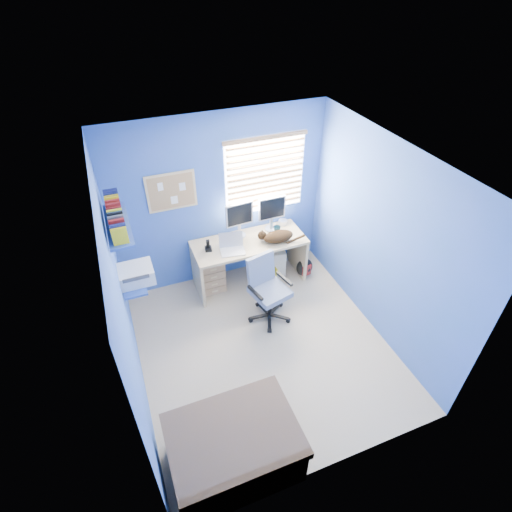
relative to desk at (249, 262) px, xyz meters
name	(u,v)px	position (x,y,z in m)	size (l,w,h in m)	color
floor	(264,346)	(-0.28, -1.26, -0.37)	(3.00, 3.20, 0.00)	#C5B394
ceiling	(267,164)	(-0.28, -1.26, 2.13)	(3.00, 3.20, 0.00)	white
wall_back	(221,202)	(-0.28, 0.34, 0.88)	(3.00, 0.01, 2.50)	#4363C6
wall_front	(342,393)	(-0.28, -2.86, 0.88)	(3.00, 0.01, 2.50)	#4363C6
wall_left	(123,307)	(-1.78, -1.26, 0.88)	(0.01, 3.20, 2.50)	#4363C6
wall_right	(381,242)	(1.22, -1.26, 0.88)	(0.01, 3.20, 2.50)	#4363C6
desk	(249,262)	(0.00, 0.00, 0.00)	(1.61, 0.65, 0.74)	#D3B785
laptop	(232,245)	(-0.29, -0.14, 0.48)	(0.33, 0.26, 0.22)	silver
monitor_left	(239,220)	(-0.08, 0.18, 0.64)	(0.40, 0.12, 0.54)	silver
monitor_right	(271,214)	(0.41, 0.17, 0.64)	(0.40, 0.12, 0.54)	silver
phone	(208,245)	(-0.59, 0.01, 0.45)	(0.09, 0.11, 0.17)	black
mug	(277,230)	(0.46, 0.06, 0.42)	(0.10, 0.09, 0.10)	#255B5F
cd_spindle	(283,222)	(0.63, 0.23, 0.41)	(0.13, 0.13, 0.07)	silver
cat	(278,237)	(0.39, -0.15, 0.45)	(0.44, 0.23, 0.16)	black
tower_pc	(277,258)	(0.49, 0.10, -0.14)	(0.19, 0.44, 0.45)	beige
drawer_boxes	(212,275)	(-0.57, 0.04, -0.10)	(0.35, 0.28, 0.54)	tan
yellow_book	(273,273)	(0.35, -0.10, -0.25)	(0.03, 0.17, 0.24)	yellow
backpack	(304,267)	(0.83, -0.18, -0.22)	(0.26, 0.20, 0.30)	black
bed_corner	(234,448)	(-1.09, -2.49, -0.09)	(1.15, 0.82, 0.55)	brown
office_chair	(268,297)	(-0.03, -0.76, -0.02)	(0.65, 0.65, 0.93)	black
window_blinds	(265,175)	(0.37, 0.31, 1.18)	(1.15, 0.05, 1.10)	white
corkboard	(171,192)	(-0.93, 0.33, 1.18)	(0.64, 0.02, 0.52)	#D3B785
wall_shelves	(125,247)	(-1.63, -0.51, 1.06)	(0.42, 0.90, 1.05)	#3052AD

